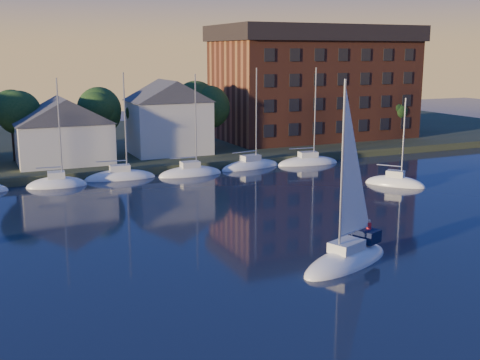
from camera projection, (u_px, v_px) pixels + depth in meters
shoreline_land at (88, 147)px, 92.72m from camera, size 160.00×50.00×2.00m
wooden_dock at (123, 174)px, 72.19m from camera, size 120.00×3.00×1.00m
clubhouse_centre at (63, 130)px, 73.19m from camera, size 11.55×8.40×8.08m
clubhouse_east at (168, 116)px, 80.39m from camera, size 10.50×8.40×9.80m
condo_block at (314, 82)px, 95.29m from camera, size 31.00×17.00×17.40m
tree_line at (117, 106)px, 81.31m from camera, size 93.40×5.40×8.90m
moored_fleet at (58, 184)px, 66.30m from camera, size 71.50×2.40×12.05m
hero_sailboat at (347, 255)px, 41.70m from camera, size 9.25×5.95×13.82m
drifting_sailboat_right at (395, 184)px, 66.28m from camera, size 5.87×6.59×10.71m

